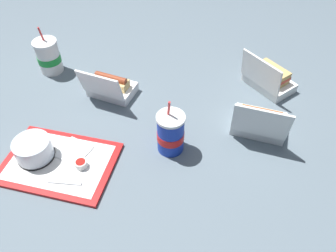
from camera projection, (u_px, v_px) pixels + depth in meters
ground_plane at (160, 128)px, 1.23m from camera, size 3.20×3.20×0.00m
food_tray at (59, 163)px, 1.11m from camera, size 0.40×0.31×0.01m
cake_container at (34, 150)px, 1.09m from camera, size 0.13×0.13×0.07m
ketchup_cup at (81, 164)px, 1.08m from camera, size 0.04×0.04×0.02m
napkin_stack at (74, 151)px, 1.13m from camera, size 0.13×0.13×0.00m
plastic_fork at (65, 182)px, 1.04m from camera, size 0.11×0.01×0.00m
clamshell_hotdog_front at (111, 87)px, 1.34m from camera, size 0.22×0.20×0.16m
clamshell_sandwich_right at (269, 78)px, 1.37m from camera, size 0.24×0.25×0.17m
clamshell_hotdog_left at (259, 122)px, 1.20m from camera, size 0.22×0.21×0.18m
soda_cup_back at (49, 57)px, 1.43m from camera, size 0.10×0.10×0.21m
soda_cup_front at (171, 133)px, 1.11m from camera, size 0.10×0.10×0.22m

